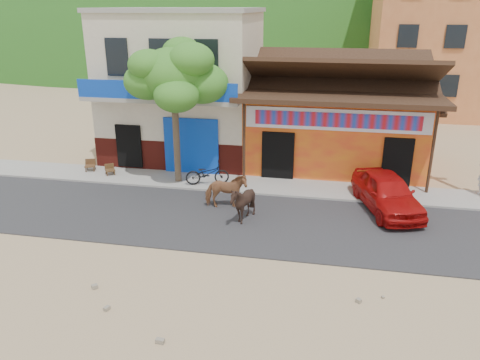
% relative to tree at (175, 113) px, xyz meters
% --- Properties ---
extents(ground, '(120.00, 120.00, 0.00)m').
position_rel_tree_xyz_m(ground, '(4.60, -5.80, -3.12)').
color(ground, '#9E825B').
rests_on(ground, ground).
extents(road, '(60.00, 5.00, 0.04)m').
position_rel_tree_xyz_m(road, '(4.60, -3.30, -3.10)').
color(road, '#28282B').
rests_on(road, ground).
extents(sidewalk, '(60.00, 2.00, 0.12)m').
position_rel_tree_xyz_m(sidewalk, '(4.60, 0.20, -3.06)').
color(sidewalk, gray).
rests_on(sidewalk, ground).
extents(dance_club, '(8.00, 6.00, 3.60)m').
position_rel_tree_xyz_m(dance_club, '(6.60, 4.20, -1.32)').
color(dance_club, orange).
rests_on(dance_club, ground).
extents(cafe_building, '(7.00, 6.00, 7.00)m').
position_rel_tree_xyz_m(cafe_building, '(-0.90, 4.20, 0.38)').
color(cafe_building, beige).
rests_on(cafe_building, ground).
extents(apartment_front, '(9.00, 9.00, 12.00)m').
position_rel_tree_xyz_m(apartment_front, '(13.60, 18.20, 2.88)').
color(apartment_front, '#CC723F').
rests_on(apartment_front, ground).
extents(tree, '(3.00, 3.00, 6.00)m').
position_rel_tree_xyz_m(tree, '(0.00, 0.00, 0.00)').
color(tree, '#2D721E').
rests_on(tree, sidewalk).
extents(cow_tan, '(1.71, 1.09, 1.33)m').
position_rel_tree_xyz_m(cow_tan, '(2.64, -2.25, -2.41)').
color(cow_tan, '#96603C').
rests_on(cow_tan, road).
extents(cow_dark, '(1.66, 1.61, 1.40)m').
position_rel_tree_xyz_m(cow_dark, '(3.49, -3.35, -2.38)').
color(cow_dark, black).
rests_on(cow_dark, road).
extents(red_car, '(2.77, 4.43, 1.41)m').
position_rel_tree_xyz_m(red_car, '(8.60, -1.32, -2.38)').
color(red_car, '#AA0D0C').
rests_on(red_car, road).
extents(scooter, '(1.95, 1.18, 0.97)m').
position_rel_tree_xyz_m(scooter, '(1.37, -0.19, -2.52)').
color(scooter, black).
rests_on(scooter, sidewalk).
extents(cafe_chair_left, '(0.57, 0.57, 0.97)m').
position_rel_tree_xyz_m(cafe_chair_left, '(-4.40, 0.47, -2.52)').
color(cafe_chair_left, '#4A3418').
rests_on(cafe_chair_left, sidewalk).
extents(cafe_chair_right, '(0.57, 0.57, 0.88)m').
position_rel_tree_xyz_m(cafe_chair_right, '(-3.26, 0.15, -2.56)').
color(cafe_chair_right, '#462717').
rests_on(cafe_chair_right, sidewalk).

